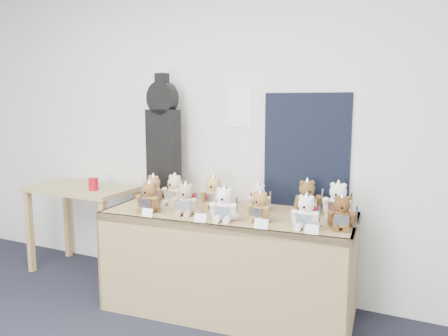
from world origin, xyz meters
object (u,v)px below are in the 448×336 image
at_px(teddy_back_centre_right, 258,199).
at_px(display_table, 226,235).
at_px(teddy_front_left, 186,200).
at_px(teddy_front_right, 260,208).
at_px(teddy_front_far_right, 306,213).
at_px(guitar_case, 163,137).
at_px(teddy_front_far_left, 149,198).
at_px(teddy_back_centre_left, 213,193).
at_px(teddy_back_end, 338,201).
at_px(teddy_front_centre, 224,206).
at_px(teddy_back_far_left, 153,190).
at_px(side_table, 82,201).
at_px(red_cup, 93,184).
at_px(teddy_back_right, 307,198).
at_px(teddy_front_end, 342,214).
at_px(teddy_back_left, 175,191).

bearing_deg(teddy_back_centre_right, display_table, -161.05).
xyz_separation_m(teddy_front_left, teddy_front_right, (0.55, 0.06, -0.01)).
height_order(teddy_front_right, teddy_front_far_right, teddy_front_far_right).
height_order(guitar_case, teddy_front_far_right, guitar_case).
relative_size(guitar_case, teddy_front_far_left, 4.04).
relative_size(display_table, teddy_front_right, 8.02).
bearing_deg(teddy_back_centre_left, teddy_back_end, -5.50).
relative_size(teddy_back_centre_right, teddy_back_end, 0.84).
bearing_deg(display_table, guitar_case, 152.69).
bearing_deg(teddy_front_far_left, teddy_front_centre, -0.44).
bearing_deg(teddy_back_far_left, teddy_front_centre, -10.50).
relative_size(teddy_front_centre, teddy_front_far_right, 1.06).
bearing_deg(side_table, display_table, -5.85).
relative_size(red_cup, teddy_back_right, 0.41).
bearing_deg(red_cup, teddy_back_end, 4.89).
distance_m(teddy_front_right, teddy_back_centre_left, 0.53).
height_order(guitar_case, red_cup, guitar_case).
distance_m(red_cup, teddy_front_far_right, 1.96).
height_order(guitar_case, teddy_front_far_left, guitar_case).
distance_m(side_table, teddy_back_far_left, 0.87).
bearing_deg(side_table, teddy_back_far_left, -4.89).
bearing_deg(display_table, teddy_front_centre, -73.91).
bearing_deg(display_table, teddy_back_centre_right, 39.23).
relative_size(side_table, teddy_front_far_right, 3.86).
height_order(teddy_front_centre, teddy_back_centre_left, teddy_back_centre_left).
bearing_deg(teddy_front_left, teddy_back_centre_right, 21.85).
xyz_separation_m(teddy_front_centre, teddy_front_far_right, (0.55, 0.06, -0.01)).
height_order(side_table, teddy_back_right, teddy_back_right).
bearing_deg(teddy_front_end, side_table, 165.51).
xyz_separation_m(teddy_back_centre_right, teddy_back_right, (0.34, 0.12, 0.02)).
xyz_separation_m(teddy_back_centre_right, teddy_back_end, (0.56, 0.10, 0.02)).
height_order(teddy_front_centre, teddy_front_far_right, teddy_front_centre).
xyz_separation_m(teddy_front_centre, teddy_back_right, (0.45, 0.46, 0.00)).
bearing_deg(teddy_back_centre_left, side_table, 167.64).
relative_size(teddy_back_right, teddy_back_end, 0.98).
relative_size(display_table, teddy_front_far_right, 7.54).
xyz_separation_m(display_table, teddy_front_centre, (0.07, -0.17, 0.27)).
relative_size(red_cup, teddy_back_centre_right, 0.47).
bearing_deg(teddy_back_end, teddy_front_end, -72.84).
height_order(red_cup, teddy_front_centre, teddy_front_centre).
relative_size(teddy_back_left, teddy_back_end, 0.96).
relative_size(teddy_front_far_left, teddy_front_right, 1.10).
distance_m(teddy_front_far_left, teddy_front_end, 1.38).
bearing_deg(side_table, teddy_front_far_right, -7.07).
height_order(guitar_case, teddy_back_right, guitar_case).
bearing_deg(teddy_front_far_right, guitar_case, 160.74).
relative_size(guitar_case, teddy_back_left, 3.86).
bearing_deg(guitar_case, teddy_front_far_left, -60.93).
bearing_deg(teddy_front_end, teddy_back_left, 164.73).
xyz_separation_m(teddy_back_left, teddy_back_centre_right, (0.68, 0.07, -0.01)).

